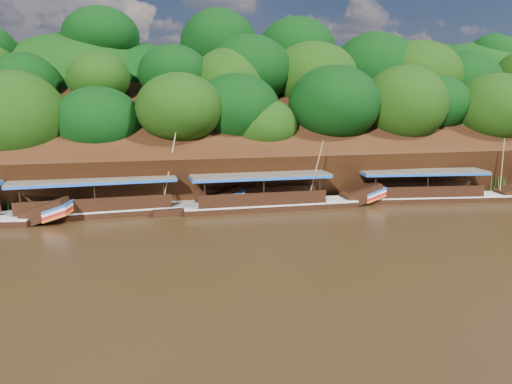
# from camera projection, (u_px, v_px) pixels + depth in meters

# --- Properties ---
(ground) EXTENTS (160.00, 160.00, 0.00)m
(ground) POSITION_uv_depth(u_px,v_px,m) (324.00, 236.00, 29.32)
(ground) COLOR black
(ground) RESTS_ON ground
(riverbank) EXTENTS (120.00, 30.06, 19.40)m
(riverbank) POSITION_uv_depth(u_px,v_px,m) (244.00, 158.00, 50.68)
(riverbank) COLOR #32180B
(riverbank) RESTS_ON ground
(boat_0) EXTENTS (15.00, 3.94, 5.40)m
(boat_0) POSITION_uv_depth(u_px,v_px,m) (440.00, 194.00, 39.18)
(boat_0) COLOR black
(boat_0) RESTS_ON ground
(boat_1) EXTENTS (15.11, 2.75, 5.51)m
(boat_1) POSITION_uv_depth(u_px,v_px,m) (281.00, 200.00, 36.43)
(boat_1) COLOR black
(boat_1) RESTS_ON ground
(boat_2) EXTENTS (16.58, 3.38, 6.10)m
(boat_2) POSITION_uv_depth(u_px,v_px,m) (122.00, 206.00, 34.65)
(boat_2) COLOR black
(boat_2) RESTS_ON ground
(reeds) EXTENTS (48.81, 2.41, 2.04)m
(reeds) POSITION_uv_depth(u_px,v_px,m) (235.00, 193.00, 37.42)
(reeds) COLOR #215715
(reeds) RESTS_ON ground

